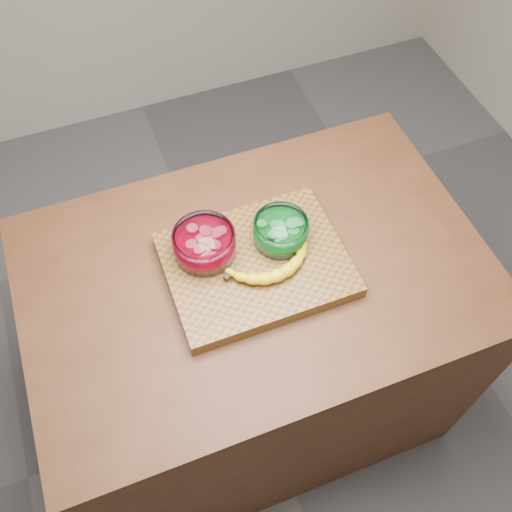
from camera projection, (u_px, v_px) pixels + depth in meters
name	position (u px, v px, depth m)	size (l,w,h in m)	color
ground	(256.00, 394.00, 2.21)	(3.50, 3.50, 0.00)	#515156
counter	(256.00, 344.00, 1.84)	(1.20, 0.80, 0.90)	#4E2A17
cutting_board	(256.00, 265.00, 1.45)	(0.45, 0.35, 0.04)	brown
bowl_red	(204.00, 244.00, 1.42)	(0.16, 0.16, 0.07)	white
bowl_green	(281.00, 231.00, 1.44)	(0.14, 0.14, 0.07)	white
banana	(271.00, 266.00, 1.40)	(0.26, 0.12, 0.04)	yellow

